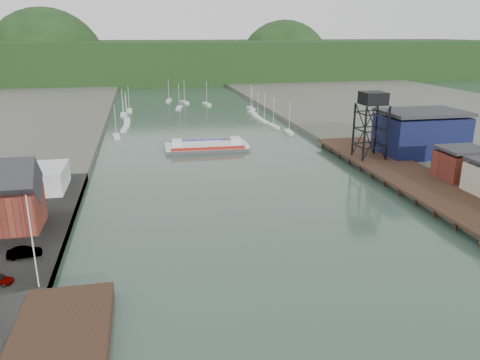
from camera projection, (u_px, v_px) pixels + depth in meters
name	position (u px, v px, depth m)	size (l,w,h in m)	color
ground	(320.00, 312.00, 55.39)	(600.00, 600.00, 0.00)	#2F493F
west_quay	(1.00, 261.00, 65.98)	(16.00, 80.00, 1.60)	slate
west_stage	(61.00, 336.00, 49.44)	(10.00, 18.00, 1.80)	black
east_pier	(403.00, 172.00, 104.07)	(14.00, 70.00, 2.45)	black
white_shed	(18.00, 180.00, 92.27)	(18.00, 12.00, 4.50)	silver
flagpole	(33.00, 242.00, 55.97)	(0.16, 0.16, 12.00)	silver
lift_tower	(373.00, 102.00, 111.66)	(6.50, 6.50, 16.00)	black
blue_shed	(421.00, 133.00, 119.05)	(20.50, 14.50, 11.30)	black
marina_sailboats	(192.00, 115.00, 184.51)	(57.71, 92.65, 0.90)	silver
distant_hills	(161.00, 64.00, 332.70)	(500.00, 120.00, 80.00)	black
chain_ferry	(207.00, 147.00, 131.60)	(23.23, 9.98, 3.31)	#48484B
car_west_b	(24.00, 252.00, 65.14)	(1.58, 4.53, 1.49)	#999999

